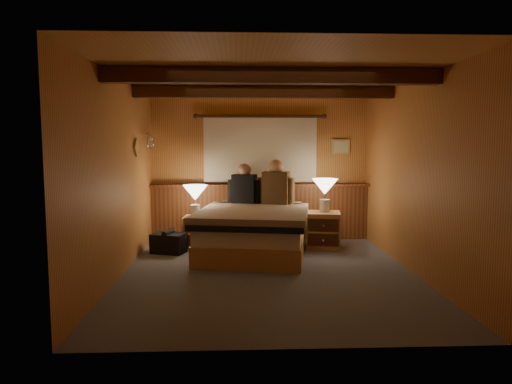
{
  "coord_description": "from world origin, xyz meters",
  "views": [
    {
      "loc": [
        -0.38,
        -5.5,
        1.59
      ],
      "look_at": [
        -0.14,
        0.4,
        0.97
      ],
      "focal_mm": 32.0,
      "sensor_mm": 36.0,
      "label": 1
    }
  ],
  "objects": [
    {
      "name": "nightstand_right",
      "position": [
        0.94,
        1.37,
        0.28
      ],
      "size": [
        0.57,
        0.53,
        0.56
      ],
      "rotation": [
        0.0,
        0.0,
        -0.17
      ],
      "color": "tan",
      "rests_on": "floor"
    },
    {
      "name": "wall_back",
      "position": [
        0.0,
        2.1,
        1.2
      ],
      "size": [
        3.6,
        0.0,
        3.6
      ],
      "primitive_type": "plane",
      "rotation": [
        1.57,
        0.0,
        0.0
      ],
      "color": "#D18E4B",
      "rests_on": "floor"
    },
    {
      "name": "coat_rail",
      "position": [
        -1.72,
        1.58,
        1.67
      ],
      "size": [
        0.05,
        0.55,
        0.24
      ],
      "color": "white",
      "rests_on": "wall_left"
    },
    {
      "name": "curtain_window",
      "position": [
        0.0,
        2.03,
        1.52
      ],
      "size": [
        2.18,
        0.09,
        1.11
      ],
      "color": "#4C2913",
      "rests_on": "wall_back"
    },
    {
      "name": "wall_left",
      "position": [
        -1.8,
        0.0,
        1.2
      ],
      "size": [
        0.0,
        4.2,
        4.2
      ],
      "primitive_type": "plane",
      "rotation": [
        1.57,
        0.0,
        1.57
      ],
      "color": "#D18E4B",
      "rests_on": "floor"
    },
    {
      "name": "wall_front",
      "position": [
        0.0,
        -2.1,
        1.2
      ],
      "size": [
        3.6,
        0.0,
        3.6
      ],
      "primitive_type": "plane",
      "rotation": [
        -1.57,
        0.0,
        0.0
      ],
      "color": "#D18E4B",
      "rests_on": "floor"
    },
    {
      "name": "wall_right",
      "position": [
        1.8,
        0.0,
        1.2
      ],
      "size": [
        0.0,
        4.2,
        4.2
      ],
      "primitive_type": "plane",
      "rotation": [
        1.57,
        0.0,
        -1.57
      ],
      "color": "#D18E4B",
      "rests_on": "floor"
    },
    {
      "name": "bed",
      "position": [
        -0.14,
        1.01,
        0.35
      ],
      "size": [
        1.8,
        2.17,
        0.67
      ],
      "rotation": [
        0.0,
        0.0,
        -0.17
      ],
      "color": "tan",
      "rests_on": "floor"
    },
    {
      "name": "ceiling",
      "position": [
        0.0,
        0.0,
        2.4
      ],
      "size": [
        4.2,
        4.2,
        0.0
      ],
      "primitive_type": "plane",
      "rotation": [
        3.14,
        0.0,
        0.0
      ],
      "color": "tan",
      "rests_on": "wall_back"
    },
    {
      "name": "person_left",
      "position": [
        -0.27,
        1.68,
        0.92
      ],
      "size": [
        0.52,
        0.31,
        0.66
      ],
      "rotation": [
        0.0,
        0.0,
        -0.31
      ],
      "color": "black",
      "rests_on": "bed"
    },
    {
      "name": "framed_print",
      "position": [
        1.35,
        2.08,
        1.55
      ],
      "size": [
        0.3,
        0.04,
        0.25
      ],
      "color": "tan",
      "rests_on": "wall_back"
    },
    {
      "name": "person_right",
      "position": [
        0.22,
        1.57,
        0.95
      ],
      "size": [
        0.57,
        0.34,
        0.72
      ],
      "rotation": [
        0.0,
        0.0,
        -0.31
      ],
      "color": "brown",
      "rests_on": "bed"
    },
    {
      "name": "duffel_bag",
      "position": [
        -1.4,
        1.13,
        0.15
      ],
      "size": [
        0.54,
        0.42,
        0.34
      ],
      "rotation": [
        0.0,
        0.0,
        -0.31
      ],
      "color": "black",
      "rests_on": "floor"
    },
    {
      "name": "nightstand_left",
      "position": [
        -0.99,
        1.48,
        0.24
      ],
      "size": [
        0.46,
        0.41,
        0.48
      ],
      "rotation": [
        0.0,
        0.0,
        -0.04
      ],
      "color": "tan",
      "rests_on": "floor"
    },
    {
      "name": "wainscot",
      "position": [
        0.0,
        2.04,
        0.49
      ],
      "size": [
        3.6,
        0.23,
        0.94
      ],
      "color": "brown",
      "rests_on": "wall_back"
    },
    {
      "name": "ceiling_beams",
      "position": [
        0.0,
        0.15,
        2.31
      ],
      "size": [
        3.6,
        1.65,
        0.16
      ],
      "color": "#4C2913",
      "rests_on": "ceiling"
    },
    {
      "name": "lamp_left",
      "position": [
        -1.03,
        1.45,
        0.83
      ],
      "size": [
        0.37,
        0.37,
        0.49
      ],
      "color": "silver",
      "rests_on": "nightstand_left"
    },
    {
      "name": "lamp_right",
      "position": [
        0.96,
        1.39,
        0.92
      ],
      "size": [
        0.39,
        0.39,
        0.51
      ],
      "color": "silver",
      "rests_on": "nightstand_right"
    },
    {
      "name": "floor",
      "position": [
        0.0,
        0.0,
        0.0
      ],
      "size": [
        4.2,
        4.2,
        0.0
      ],
      "primitive_type": "plane",
      "color": "slate",
      "rests_on": "ground"
    }
  ]
}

